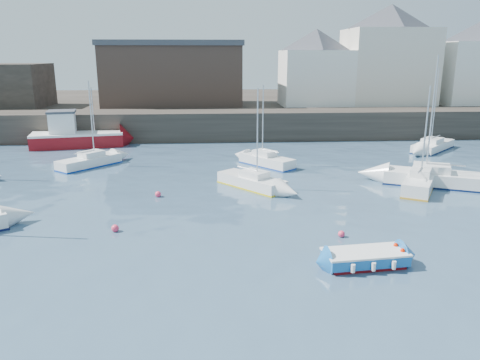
{
  "coord_description": "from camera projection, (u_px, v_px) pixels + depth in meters",
  "views": [
    {
      "loc": [
        -1.79,
        -15.29,
        8.89
      ],
      "look_at": [
        0.0,
        12.0,
        1.5
      ],
      "focal_mm": 35.0,
      "sensor_mm": 36.0,
      "label": 1
    }
  ],
  "objects": [
    {
      "name": "bldg_east_a",
      "position": [
        388.0,
        55.0,
        56.59
      ],
      "size": [
        13.36,
        13.36,
        11.8
      ],
      "color": "beige",
      "rests_on": "land_strip"
    },
    {
      "name": "quay_wall",
      "position": [
        226.0,
        125.0,
        50.49
      ],
      "size": [
        90.0,
        5.0,
        3.0
      ],
      "primitive_type": "cube",
      "color": "#28231E",
      "rests_on": "ground"
    },
    {
      "name": "buoy_near",
      "position": [
        115.0,
        231.0,
        24.2
      ],
      "size": [
        0.39,
        0.39,
        0.39
      ],
      "primitive_type": "sphere",
      "color": "#FF375B",
      "rests_on": "ground"
    },
    {
      "name": "bldg_east_b",
      "position": [
        477.0,
        63.0,
        57.05
      ],
      "size": [
        11.88,
        11.88,
        9.95
      ],
      "color": "white",
      "rests_on": "land_strip"
    },
    {
      "name": "buoy_mid",
      "position": [
        341.0,
        237.0,
        23.49
      ],
      "size": [
        0.34,
        0.34,
        0.34
      ],
      "primitive_type": "sphere",
      "color": "#FF375B",
      "rests_on": "ground"
    },
    {
      "name": "fishing_boat",
      "position": [
        74.0,
        135.0,
        46.21
      ],
      "size": [
        9.13,
        4.78,
        5.75
      ],
      "color": "maroon",
      "rests_on": "ground"
    },
    {
      "name": "sailboat_g",
      "position": [
        433.0,
        146.0,
        44.52
      ],
      "size": [
        5.72,
        5.64,
        7.7
      ],
      "color": "white",
      "rests_on": "ground"
    },
    {
      "name": "land_strip",
      "position": [
        222.0,
        107.0,
        67.85
      ],
      "size": [
        90.0,
        32.0,
        2.8
      ],
      "primitive_type": "cube",
      "color": "#28231E",
      "rests_on": "ground"
    },
    {
      "name": "bldg_east_d",
      "position": [
        315.0,
        67.0,
        55.92
      ],
      "size": [
        11.14,
        11.14,
        8.95
      ],
      "color": "white",
      "rests_on": "land_strip"
    },
    {
      "name": "sailboat_f",
      "position": [
        266.0,
        160.0,
        38.31
      ],
      "size": [
        4.42,
        4.88,
        6.51
      ],
      "color": "white",
      "rests_on": "ground"
    },
    {
      "name": "sailboat_h",
      "position": [
        90.0,
        161.0,
        38.07
      ],
      "size": [
        4.79,
        5.14,
        6.86
      ],
      "color": "white",
      "rests_on": "ground"
    },
    {
      "name": "sailboat_c",
      "position": [
        420.0,
        182.0,
        31.44
      ],
      "size": [
        4.12,
        5.36,
        6.9
      ],
      "color": "white",
      "rests_on": "ground"
    },
    {
      "name": "sailboat_b",
      "position": [
        252.0,
        181.0,
        32.09
      ],
      "size": [
        4.68,
        5.1,
        6.77
      ],
      "color": "white",
      "rests_on": "ground"
    },
    {
      "name": "warehouse",
      "position": [
        174.0,
        73.0,
        56.48
      ],
      "size": [
        16.4,
        10.4,
        7.6
      ],
      "color": "#3D2D26",
      "rests_on": "land_strip"
    },
    {
      "name": "water",
      "position": [
        261.0,
        304.0,
        17.16
      ],
      "size": [
        220.0,
        220.0,
        0.0
      ],
      "primitive_type": "plane",
      "color": "#2D4760",
      "rests_on": "ground"
    },
    {
      "name": "buoy_far",
      "position": [
        158.0,
        197.0,
        30.08
      ],
      "size": [
        0.39,
        0.39,
        0.39
      ],
      "primitive_type": "sphere",
      "color": "#FF375B",
      "rests_on": "ground"
    },
    {
      "name": "blue_dinghy",
      "position": [
        365.0,
        258.0,
        20.2
      ],
      "size": [
        3.74,
        2.07,
        0.68
      ],
      "color": "maroon",
      "rests_on": "ground"
    },
    {
      "name": "sailboat_d",
      "position": [
        435.0,
        178.0,
        32.58
      ],
      "size": [
        7.22,
        4.87,
        8.83
      ],
      "color": "white",
      "rests_on": "ground"
    }
  ]
}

